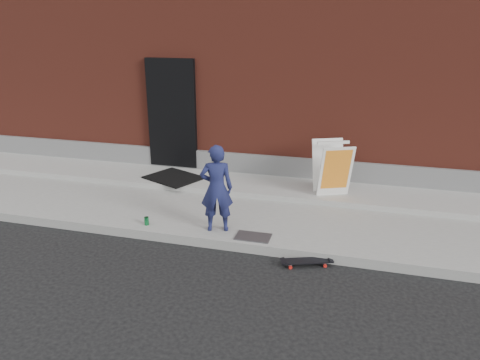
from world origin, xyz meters
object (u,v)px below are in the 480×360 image
(skateboard, at_px, (307,261))
(soda_can, at_px, (147,221))
(child, at_px, (217,188))
(pizza_sign, at_px, (332,168))

(skateboard, relative_size, soda_can, 5.46)
(child, xyz_separation_m, soda_can, (-1.14, -0.13, -0.62))
(child, height_order, skateboard, child)
(skateboard, bearing_deg, soda_can, 172.37)
(skateboard, bearing_deg, pizza_sign, 87.32)
(skateboard, distance_m, soda_can, 2.63)
(pizza_sign, bearing_deg, soda_can, -144.07)
(child, height_order, pizza_sign, child)
(skateboard, xyz_separation_m, pizza_sign, (0.11, 2.32, 0.67))
(child, relative_size, soda_can, 10.31)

